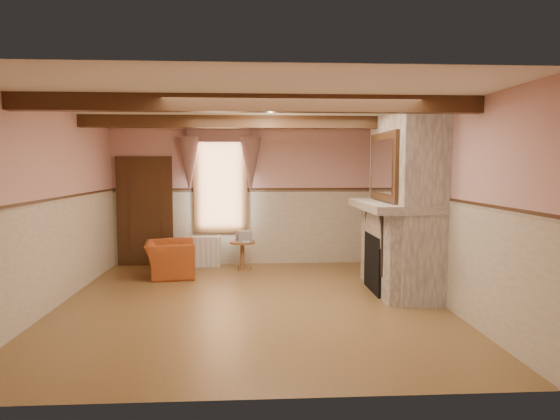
{
  "coord_description": "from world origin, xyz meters",
  "views": [
    {
      "loc": [
        0.0,
        -7.07,
        1.96
      ],
      "look_at": [
        0.47,
        0.8,
        1.28
      ],
      "focal_mm": 32.0,
      "sensor_mm": 36.0,
      "label": 1
    }
  ],
  "objects": [
    {
      "name": "overmantel_mirror",
      "position": [
        2.06,
        0.6,
        1.97
      ],
      "size": [
        0.06,
        1.44,
        1.04
      ],
      "primitive_type": "cube",
      "color": "silver",
      "rests_on": "fireplace"
    },
    {
      "name": "wall_right",
      "position": [
        2.75,
        0.0,
        1.4
      ],
      "size": [
        0.02,
        6.0,
        2.8
      ],
      "primitive_type": "cube",
      "color": "tan",
      "rests_on": "floor"
    },
    {
      "name": "floor",
      "position": [
        0.0,
        0.0,
        0.0
      ],
      "size": [
        5.5,
        6.0,
        0.01
      ],
      "primitive_type": "cube",
      "color": "brown",
      "rests_on": "ground"
    },
    {
      "name": "chair_rail",
      "position": [
        0.0,
        0.0,
        1.5
      ],
      "size": [
        5.5,
        6.0,
        0.08
      ],
      "primitive_type": null,
      "color": "black",
      "rests_on": "wainscot"
    },
    {
      "name": "wall_left",
      "position": [
        -2.75,
        0.0,
        1.4
      ],
      "size": [
        0.02,
        6.0,
        2.8
      ],
      "primitive_type": "cube",
      "color": "tan",
      "rests_on": "floor"
    },
    {
      "name": "ceiling_beam_front",
      "position": [
        0.0,
        -1.2,
        2.7
      ],
      "size": [
        5.5,
        0.18,
        0.2
      ],
      "primitive_type": "cube",
      "color": "black",
      "rests_on": "ceiling"
    },
    {
      "name": "mantel",
      "position": [
        2.24,
        0.6,
        1.36
      ],
      "size": [
        1.05,
        2.05,
        0.12
      ],
      "primitive_type": "cube",
      "color": "gray",
      "rests_on": "fireplace"
    },
    {
      "name": "jar_yellow",
      "position": [
        2.24,
        0.42,
        1.48
      ],
      "size": [
        0.06,
        0.06,
        0.12
      ],
      "primitive_type": "cylinder",
      "color": "gold",
      "rests_on": "mantel"
    },
    {
      "name": "candle_red",
      "position": [
        2.24,
        -0.08,
        1.5
      ],
      "size": [
        0.06,
        0.06,
        0.16
      ],
      "primitive_type": "cylinder",
      "color": "#B3162A",
      "rests_on": "mantel"
    },
    {
      "name": "firebox",
      "position": [
        2.0,
        0.6,
        0.45
      ],
      "size": [
        0.2,
        0.95,
        0.9
      ],
      "primitive_type": "cube",
      "color": "black",
      "rests_on": "floor"
    },
    {
      "name": "door",
      "position": [
        -2.1,
        2.94,
        1.05
      ],
      "size": [
        1.1,
        0.1,
        2.1
      ],
      "primitive_type": "cube",
      "color": "black",
      "rests_on": "floor"
    },
    {
      "name": "armchair",
      "position": [
        -1.45,
        1.87,
        0.32
      ],
      "size": [
        0.99,
        1.09,
        0.63
      ],
      "primitive_type": "imported",
      "rotation": [
        0.0,
        0.0,
        1.72
      ],
      "color": "#994219",
      "rests_on": "floor"
    },
    {
      "name": "mantel_clock",
      "position": [
        2.24,
        1.4,
        1.52
      ],
      "size": [
        0.14,
        0.24,
        0.2
      ],
      "primitive_type": "cube",
      "color": "black",
      "rests_on": "mantel"
    },
    {
      "name": "wainscot",
      "position": [
        0.0,
        0.0,
        0.75
      ],
      "size": [
        5.5,
        6.0,
        1.5
      ],
      "primitive_type": null,
      "color": "beige",
      "rests_on": "floor"
    },
    {
      "name": "radiator",
      "position": [
        -0.94,
        2.7,
        0.3
      ],
      "size": [
        0.7,
        0.19,
        0.6
      ],
      "primitive_type": "cube",
      "rotation": [
        0.0,
        0.0,
        0.01
      ],
      "color": "silver",
      "rests_on": "floor"
    },
    {
      "name": "bowl",
      "position": [
        2.24,
        0.8,
        1.46
      ],
      "size": [
        0.34,
        0.34,
        0.08
      ],
      "primitive_type": "imported",
      "color": "brown",
      "rests_on": "mantel"
    },
    {
      "name": "wall_front",
      "position": [
        0.0,
        -3.0,
        1.4
      ],
      "size": [
        5.5,
        0.02,
        2.8
      ],
      "primitive_type": "cube",
      "color": "tan",
      "rests_on": "floor"
    },
    {
      "name": "book_stack",
      "position": [
        -0.13,
        2.38,
        0.65
      ],
      "size": [
        0.32,
        0.37,
        0.2
      ],
      "primitive_type": "cube",
      "rotation": [
        0.0,
        0.0,
        0.21
      ],
      "color": "#B7AD8C",
      "rests_on": "side_table"
    },
    {
      "name": "ceiling",
      "position": [
        0.0,
        0.0,
        2.8
      ],
      "size": [
        5.5,
        6.0,
        0.01
      ],
      "primitive_type": "cube",
      "color": "silver",
      "rests_on": "wall_back"
    },
    {
      "name": "oil_lamp",
      "position": [
        2.24,
        1.13,
        1.56
      ],
      "size": [
        0.11,
        0.11,
        0.28
      ],
      "primitive_type": "cylinder",
      "color": "gold",
      "rests_on": "mantel"
    },
    {
      "name": "window_drapes",
      "position": [
        -0.6,
        2.88,
        2.25
      ],
      "size": [
        1.3,
        0.14,
        1.4
      ],
      "primitive_type": "cube",
      "color": "gray",
      "rests_on": "wall_back"
    },
    {
      "name": "ceiling_beam_back",
      "position": [
        0.0,
        1.2,
        2.7
      ],
      "size": [
        5.5,
        0.18,
        0.2
      ],
      "primitive_type": "cube",
      "color": "black",
      "rests_on": "ceiling"
    },
    {
      "name": "fireplace",
      "position": [
        2.42,
        0.6,
        1.4
      ],
      "size": [
        0.85,
        2.0,
        2.8
      ],
      "primitive_type": "cube",
      "color": "gray",
      "rests_on": "floor"
    },
    {
      "name": "side_table",
      "position": [
        -0.16,
        2.36,
        0.28
      ],
      "size": [
        0.54,
        0.54,
        0.55
      ],
      "primitive_type": "cylinder",
      "rotation": [
        0.0,
        0.0,
        -0.13
      ],
      "color": "brown",
      "rests_on": "floor"
    },
    {
      "name": "window",
      "position": [
        -0.6,
        2.97,
        1.65
      ],
      "size": [
        1.06,
        0.08,
        2.02
      ],
      "primitive_type": "cube",
      "color": "white",
      "rests_on": "wall_back"
    },
    {
      "name": "wall_back",
      "position": [
        0.0,
        3.0,
        1.4
      ],
      "size": [
        5.5,
        0.02,
        2.8
      ],
      "primitive_type": "cube",
      "color": "tan",
      "rests_on": "floor"
    }
  ]
}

